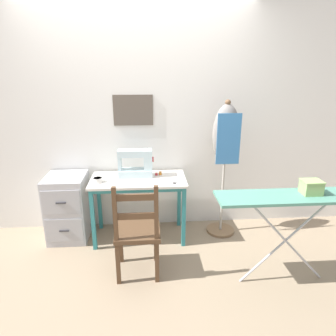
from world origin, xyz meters
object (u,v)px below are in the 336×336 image
object	(u,v)px
sewing_machine	(137,164)
fabric_bowl	(98,180)
storage_box	(311,187)
ironing_board	(291,201)
wooden_chair	(137,232)
thread_spool_mid_table	(160,173)
filing_cabinet	(68,207)
dress_form	(226,143)
thread_spool_near_machine	(156,174)
scissors	(177,182)

from	to	relation	value
sewing_machine	fabric_bowl	distance (m)	0.45
fabric_bowl	storage_box	world-z (taller)	storage_box
ironing_board	wooden_chair	bearing A→B (deg)	171.71
sewing_machine	thread_spool_mid_table	distance (m)	0.28
thread_spool_mid_table	filing_cabinet	bearing A→B (deg)	-177.84
wooden_chair	ironing_board	size ratio (longest dim) A/B	0.74
fabric_bowl	dress_form	size ratio (longest dim) A/B	0.07
fabric_bowl	filing_cabinet	xyz separation A→B (m)	(-0.37, 0.14, -0.36)
fabric_bowl	filing_cabinet	world-z (taller)	fabric_bowl
dress_form	storage_box	xyz separation A→B (m)	(0.51, -0.86, -0.18)
wooden_chair	ironing_board	bearing A→B (deg)	-8.29
dress_form	storage_box	size ratio (longest dim) A/B	9.48
sewing_machine	thread_spool_mid_table	xyz separation A→B (m)	(0.25, 0.02, -0.12)
thread_spool_near_machine	filing_cabinet	bearing A→B (deg)	-178.07
scissors	storage_box	distance (m)	1.26
sewing_machine	filing_cabinet	world-z (taller)	sewing_machine
scissors	thread_spool_near_machine	distance (m)	0.32
thread_spool_near_machine	filing_cabinet	xyz separation A→B (m)	(-0.98, -0.03, -0.36)
wooden_chair	filing_cabinet	world-z (taller)	wooden_chair
sewing_machine	wooden_chair	world-z (taller)	sewing_machine
wooden_chair	dress_form	world-z (taller)	dress_form
sewing_machine	dress_form	size ratio (longest dim) A/B	0.25
dress_form	ironing_board	xyz separation A→B (m)	(0.34, -0.88, -0.29)
filing_cabinet	storage_box	bearing A→B (deg)	-21.49
filing_cabinet	ironing_board	world-z (taller)	ironing_board
scissors	dress_form	size ratio (longest dim) A/B	0.08
storage_box	dress_form	bearing A→B (deg)	120.67
storage_box	scissors	bearing A→B (deg)	147.53
dress_form	ironing_board	distance (m)	0.99
ironing_board	storage_box	bearing A→B (deg)	6.84
thread_spool_near_machine	thread_spool_mid_table	distance (m)	0.04
fabric_bowl	dress_form	xyz separation A→B (m)	(1.36, 0.12, 0.35)
sewing_machine	scissors	size ratio (longest dim) A/B	3.13
sewing_machine	storage_box	world-z (taller)	sewing_machine
filing_cabinet	storage_box	size ratio (longest dim) A/B	4.52
thread_spool_near_machine	wooden_chair	distance (m)	0.82
sewing_machine	fabric_bowl	size ratio (longest dim) A/B	3.42
scissors	filing_cabinet	world-z (taller)	filing_cabinet
scissors	wooden_chair	world-z (taller)	wooden_chair
fabric_bowl	storage_box	bearing A→B (deg)	-21.70
sewing_machine	storage_box	bearing A→B (deg)	-31.69
ironing_board	storage_box	size ratio (longest dim) A/B	7.75
thread_spool_mid_table	storage_box	xyz separation A→B (m)	(1.21, -0.92, 0.17)
filing_cabinet	dress_form	world-z (taller)	dress_form
sewing_machine	scissors	world-z (taller)	sewing_machine
scissors	dress_form	xyz separation A→B (m)	(0.54, 0.19, 0.37)
sewing_machine	fabric_bowl	xyz separation A→B (m)	(-0.41, -0.16, -0.11)
ironing_board	thread_spool_mid_table	bearing A→B (deg)	137.90
ironing_board	storage_box	xyz separation A→B (m)	(0.17, 0.02, 0.11)
wooden_chair	storage_box	world-z (taller)	storage_box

